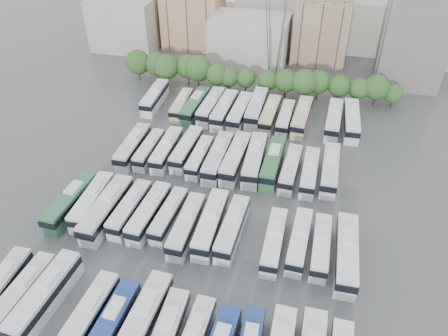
% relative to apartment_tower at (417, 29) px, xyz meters
% --- Properties ---
extents(ground, '(220.00, 220.00, 0.00)m').
position_rel_apartment_tower_xyz_m(ground, '(-34.00, -58.00, -13.00)').
color(ground, '#424447').
rests_on(ground, ground).
extents(tree_line, '(65.53, 7.56, 8.07)m').
position_rel_apartment_tower_xyz_m(tree_line, '(-37.17, -15.90, -8.69)').
color(tree_line, black).
rests_on(tree_line, ground).
extents(city_buildings, '(102.00, 35.00, 20.00)m').
position_rel_apartment_tower_xyz_m(city_buildings, '(-41.46, 13.86, -5.13)').
color(city_buildings, '#9E998E').
rests_on(city_buildings, ground).
extents(apartment_tower, '(14.00, 14.00, 26.00)m').
position_rel_apartment_tower_xyz_m(apartment_tower, '(0.00, 0.00, 0.00)').
color(apartment_tower, silver).
rests_on(apartment_tower, ground).
extents(electricity_pylon, '(9.00, 6.91, 33.83)m').
position_rel_apartment_tower_xyz_m(electricity_pylon, '(-32.00, -8.00, 5.66)').
color(electricity_pylon, slate).
rests_on(electricity_pylon, ground).
extents(bus_r0_s0, '(3.08, 11.90, 3.70)m').
position_rel_apartment_tower_xyz_m(bus_r0_s0, '(-55.41, -81.30, -11.18)').
color(bus_r0_s0, silver).
rests_on(bus_r0_s0, ground).
extents(bus_r0_s1, '(3.04, 11.85, 3.69)m').
position_rel_apartment_tower_xyz_m(bus_r0_s1, '(-52.13, -81.31, -11.19)').
color(bus_r0_s1, silver).
rests_on(bus_r0_s1, ground).
extents(bus_r0_s2, '(3.49, 13.16, 4.09)m').
position_rel_apartment_tower_xyz_m(bus_r0_s2, '(-49.00, -81.07, -10.99)').
color(bus_r0_s2, silver).
rests_on(bus_r0_s2, ground).
extents(bus_r0_s4, '(3.12, 12.33, 3.84)m').
position_rel_apartment_tower_xyz_m(bus_r0_s4, '(-42.30, -82.54, -11.11)').
color(bus_r0_s4, silver).
rests_on(bus_r0_s4, ground).
extents(bus_r0_s5, '(2.89, 11.97, 3.74)m').
position_rel_apartment_tower_xyz_m(bus_r0_s5, '(-39.08, -82.90, -11.17)').
color(bus_r0_s5, navy).
rests_on(bus_r0_s5, ground).
extents(bus_r0_s6, '(3.29, 13.29, 4.15)m').
position_rel_apartment_tower_xyz_m(bus_r0_s6, '(-35.59, -81.55, -10.96)').
color(bus_r0_s6, silver).
rests_on(bus_r0_s6, ground).
extents(bus_r1_s0, '(3.17, 12.51, 3.90)m').
position_rel_apartment_tower_xyz_m(bus_r1_s0, '(-55.36, -64.05, -11.09)').
color(bus_r1_s0, '#2E6B45').
rests_on(bus_r1_s0, ground).
extents(bus_r1_s1, '(3.15, 12.24, 3.81)m').
position_rel_apartment_tower_xyz_m(bus_r1_s1, '(-52.09, -63.00, -11.13)').
color(bus_r1_s1, silver).
rests_on(bus_r1_s1, ground).
extents(bus_r1_s2, '(3.23, 13.70, 4.28)m').
position_rel_apartment_tower_xyz_m(bus_r1_s2, '(-48.86, -64.27, -10.90)').
color(bus_r1_s2, silver).
rests_on(bus_r1_s2, ground).
extents(bus_r1_s3, '(2.95, 11.75, 3.66)m').
position_rel_apartment_tower_xyz_m(bus_r1_s3, '(-45.57, -63.07, -11.20)').
color(bus_r1_s3, silver).
rests_on(bus_r1_s3, ground).
extents(bus_r1_s4, '(3.19, 12.19, 3.79)m').
position_rel_apartment_tower_xyz_m(bus_r1_s4, '(-42.27, -63.21, -11.14)').
color(bus_r1_s4, silver).
rests_on(bus_r1_s4, ground).
extents(bus_r1_s5, '(2.90, 11.04, 3.43)m').
position_rel_apartment_tower_xyz_m(bus_r1_s5, '(-39.16, -62.86, -11.31)').
color(bus_r1_s5, silver).
rests_on(bus_r1_s5, ground).
extents(bus_r1_s6, '(2.68, 12.12, 3.80)m').
position_rel_apartment_tower_xyz_m(bus_r1_s6, '(-35.73, -64.47, -11.13)').
color(bus_r1_s6, silver).
rests_on(bus_r1_s6, ground).
extents(bus_r1_s7, '(3.09, 12.99, 4.06)m').
position_rel_apartment_tower_xyz_m(bus_r1_s7, '(-32.29, -63.32, -11.01)').
color(bus_r1_s7, white).
rests_on(bus_r1_s7, ground).
extents(bus_r1_s8, '(2.92, 12.24, 3.82)m').
position_rel_apartment_tower_xyz_m(bus_r1_s8, '(-28.97, -63.35, -11.12)').
color(bus_r1_s8, silver).
rests_on(bus_r1_s8, ground).
extents(bus_r1_s10, '(2.73, 11.65, 3.64)m').
position_rel_apartment_tower_xyz_m(bus_r1_s10, '(-22.54, -64.35, -11.21)').
color(bus_r1_s10, silver).
rests_on(bus_r1_s10, ground).
extents(bus_r1_s11, '(2.83, 11.58, 3.61)m').
position_rel_apartment_tower_xyz_m(bus_r1_s11, '(-19.02, -63.36, -11.23)').
color(bus_r1_s11, silver).
rests_on(bus_r1_s11, ground).
extents(bus_r1_s12, '(2.53, 11.22, 3.51)m').
position_rel_apartment_tower_xyz_m(bus_r1_s12, '(-15.92, -63.66, -11.27)').
color(bus_r1_s12, white).
rests_on(bus_r1_s12, ground).
extents(bus_r1_s13, '(3.20, 13.40, 4.19)m').
position_rel_apartment_tower_xyz_m(bus_r1_s13, '(-12.40, -64.41, -10.94)').
color(bus_r1_s13, silver).
rests_on(bus_r1_s13, ground).
extents(bus_r2_s1, '(3.04, 12.55, 3.92)m').
position_rel_apartment_tower_xyz_m(bus_r2_s1, '(-52.20, -46.89, -11.08)').
color(bus_r2_s1, silver).
rests_on(bus_r2_s1, ground).
extents(bus_r2_s2, '(2.41, 10.93, 3.43)m').
position_rel_apartment_tower_xyz_m(bus_r2_s2, '(-49.02, -46.70, -11.32)').
color(bus_r2_s2, silver).
rests_on(bus_r2_s2, ground).
extents(bus_r2_s3, '(2.78, 12.13, 3.80)m').
position_rel_apartment_tower_xyz_m(bus_r2_s3, '(-45.70, -46.15, -11.14)').
color(bus_r2_s3, silver).
rests_on(bus_r2_s3, ground).
extents(bus_r2_s4, '(3.01, 12.16, 3.79)m').
position_rel_apartment_tower_xyz_m(bus_r2_s4, '(-42.19, -45.01, -11.14)').
color(bus_r2_s4, silver).
rests_on(bus_r2_s4, ground).
extents(bus_r2_s5, '(2.45, 11.01, 3.45)m').
position_rel_apartment_tower_xyz_m(bus_r2_s5, '(-39.07, -46.76, -11.31)').
color(bus_r2_s5, silver).
rests_on(bus_r2_s5, ground).
extents(bus_r2_s6, '(2.88, 13.20, 4.14)m').
position_rel_apartment_tower_xyz_m(bus_r2_s6, '(-35.69, -46.49, -10.97)').
color(bus_r2_s6, silver).
rests_on(bus_r2_s6, ground).
extents(bus_r2_s7, '(3.27, 13.41, 4.18)m').
position_rel_apartment_tower_xyz_m(bus_r2_s7, '(-32.52, -45.90, -10.95)').
color(bus_r2_s7, silver).
rests_on(bus_r2_s7, ground).
extents(bus_r2_s8, '(3.53, 13.61, 4.23)m').
position_rel_apartment_tower_xyz_m(bus_r2_s8, '(-29.10, -45.50, -10.92)').
color(bus_r2_s8, silver).
rests_on(bus_r2_s8, ground).
extents(bus_r2_s9, '(2.90, 12.80, 4.01)m').
position_rel_apartment_tower_xyz_m(bus_r2_s9, '(-25.80, -45.50, -11.03)').
color(bus_r2_s9, '#2C6739').
rests_on(bus_r2_s9, ground).
extents(bus_r2_s10, '(2.99, 11.88, 3.70)m').
position_rel_apartment_tower_xyz_m(bus_r2_s10, '(-22.48, -46.31, -11.18)').
color(bus_r2_s10, silver).
rests_on(bus_r2_s10, ground).
extents(bus_r2_s11, '(2.61, 11.81, 3.70)m').
position_rel_apartment_tower_xyz_m(bus_r2_s11, '(-19.15, -46.50, -11.18)').
color(bus_r2_s11, silver).
rests_on(bus_r2_s11, ground).
extents(bus_r2_s12, '(2.86, 12.85, 4.03)m').
position_rel_apartment_tower_xyz_m(bus_r2_s12, '(-15.77, -45.05, -11.02)').
color(bus_r2_s12, silver).
rests_on(bus_r2_s12, ground).
extents(bus_r3_s0, '(3.44, 12.91, 4.01)m').
position_rel_apartment_tower_xyz_m(bus_r3_s0, '(-55.56, -27.28, -11.03)').
color(bus_r3_s0, silver).
rests_on(bus_r3_s0, ground).
extents(bus_r3_s2, '(2.97, 11.38, 3.54)m').
position_rel_apartment_tower_xyz_m(bus_r3_s2, '(-48.74, -28.71, -11.26)').
color(bus_r3_s2, beige).
rests_on(bus_r3_s2, ground).
extents(bus_r3_s3, '(3.31, 12.92, 4.02)m').
position_rel_apartment_tower_xyz_m(bus_r3_s3, '(-45.56, -28.81, -11.02)').
color(bus_r3_s3, '#2E6C42').
rests_on(bus_r3_s3, ground).
extents(bus_r3_s4, '(3.26, 13.08, 4.08)m').
position_rel_apartment_tower_xyz_m(bus_r3_s4, '(-42.16, -28.28, -11.00)').
color(bus_r3_s4, silver).
rests_on(bus_r3_s4, ground).
extents(bus_r3_s5, '(3.24, 13.24, 4.13)m').
position_rel_apartment_tower_xyz_m(bus_r3_s5, '(-38.96, -29.02, -10.97)').
color(bus_r3_s5, silver).
rests_on(bus_r3_s5, ground).
extents(bus_r3_s6, '(3.16, 12.97, 4.05)m').
position_rel_apartment_tower_xyz_m(bus_r3_s6, '(-35.50, -29.02, -11.01)').
color(bus_r3_s6, silver).
rests_on(bus_r3_s6, ground).
extents(bus_r3_s7, '(3.16, 13.73, 4.30)m').
position_rel_apartment_tower_xyz_m(bus_r3_s7, '(-32.40, -26.68, -10.89)').
color(bus_r3_s7, silver).
rests_on(bus_r3_s7, ground).
extents(bus_r3_s8, '(3.02, 12.53, 3.91)m').
position_rel_apartment_tower_xyz_m(bus_r3_s8, '(-29.18, -28.36, -11.08)').
color(bus_r3_s8, '#CEB98D').
rests_on(bus_r3_s8, ground).
extents(bus_r3_s9, '(2.65, 11.53, 3.61)m').
position_rel_apartment_tower_xyz_m(bus_r3_s9, '(-25.85, -28.85, -11.23)').
color(bus_r3_s9, silver).
rests_on(bus_r3_s9, ground).
extents(bus_r3_s10, '(3.43, 13.23, 4.12)m').
position_rel_apartment_tower_xyz_m(bus_r3_s10, '(-22.57, -27.86, -10.98)').
color(bus_r3_s10, '#CFBB8E').
rests_on(bus_r3_s10, ground).
extents(bus_r3_s12, '(3.19, 13.20, 4.12)m').
position_rel_apartment_tower_xyz_m(bus_r3_s12, '(-16.05, -27.44, -10.98)').
color(bus_r3_s12, silver).
rests_on(bus_r3_s12, ground).
extents(bus_r3_s13, '(3.58, 13.56, 4.22)m').
position_rel_apartment_tower_xyz_m(bus_r3_s13, '(-12.50, -26.97, -10.93)').
color(bus_r3_s13, silver).
rests_on(bus_r3_s13, ground).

